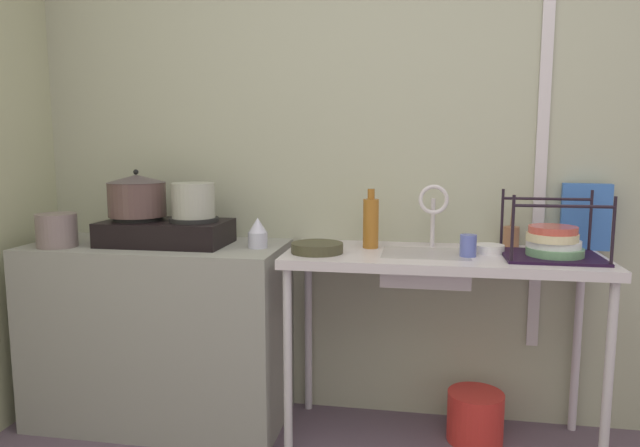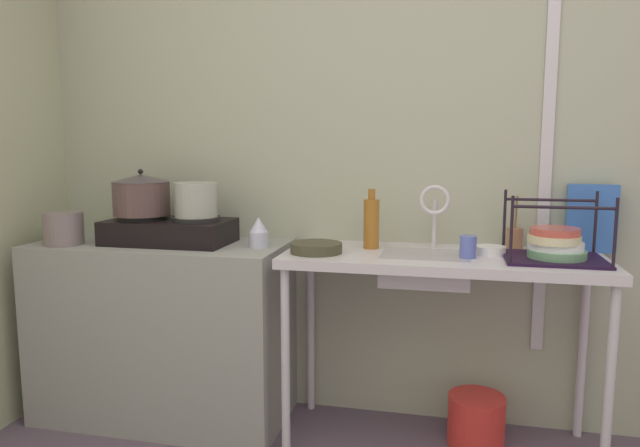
{
  "view_description": "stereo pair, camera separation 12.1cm",
  "coord_description": "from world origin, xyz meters",
  "px_view_note": "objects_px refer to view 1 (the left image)",
  "views": [
    {
      "loc": [
        -0.06,
        -0.9,
        1.3
      ],
      "look_at": [
        -0.48,
        1.52,
        0.96
      ],
      "focal_mm": 32.28,
      "sensor_mm": 36.0,
      "label": 1
    },
    {
      "loc": [
        0.06,
        -0.88,
        1.3
      ],
      "look_at": [
        -0.48,
        1.52,
        0.96
      ],
      "focal_mm": 32.28,
      "sensor_mm": 36.0,
      "label": 2
    }
  ],
  "objects_px": {
    "pot_on_left_burner": "(137,195)",
    "frying_pan": "(317,248)",
    "bottle_by_sink": "(371,222)",
    "utensil_jar": "(511,236)",
    "pot_beside_stove": "(57,230)",
    "percolator": "(258,233)",
    "cereal_box": "(586,217)",
    "sink_basin": "(425,267)",
    "pot_on_right_burner": "(193,200)",
    "cup_by_rack": "(468,245)",
    "dish_rack": "(553,244)",
    "bucket_on_floor": "(475,417)",
    "small_bowl_on_drainboard": "(489,249)",
    "stove": "(166,232)",
    "faucet": "(434,205)"
  },
  "relations": [
    {
      "from": "pot_on_right_burner",
      "to": "cup_by_rack",
      "type": "distance_m",
      "value": 1.21
    },
    {
      "from": "pot_on_right_burner",
      "to": "cup_by_rack",
      "type": "relative_size",
      "value": 2.15
    },
    {
      "from": "percolator",
      "to": "frying_pan",
      "type": "height_order",
      "value": "percolator"
    },
    {
      "from": "bottle_by_sink",
      "to": "bucket_on_floor",
      "type": "bearing_deg",
      "value": -4.01
    },
    {
      "from": "utensil_jar",
      "to": "frying_pan",
      "type": "bearing_deg",
      "value": -160.89
    },
    {
      "from": "cup_by_rack",
      "to": "small_bowl_on_drainboard",
      "type": "distance_m",
      "value": 0.13
    },
    {
      "from": "pot_beside_stove",
      "to": "percolator",
      "type": "relative_size",
      "value": 1.3
    },
    {
      "from": "sink_basin",
      "to": "cereal_box",
      "type": "relative_size",
      "value": 1.26
    },
    {
      "from": "pot_beside_stove",
      "to": "utensil_jar",
      "type": "distance_m",
      "value": 2.02
    },
    {
      "from": "sink_basin",
      "to": "utensil_jar",
      "type": "height_order",
      "value": "utensil_jar"
    },
    {
      "from": "pot_on_left_burner",
      "to": "pot_beside_stove",
      "type": "height_order",
      "value": "pot_on_left_burner"
    },
    {
      "from": "stove",
      "to": "pot_on_right_burner",
      "type": "distance_m",
      "value": 0.2
    },
    {
      "from": "percolator",
      "to": "bucket_on_floor",
      "type": "relative_size",
      "value": 0.55
    },
    {
      "from": "frying_pan",
      "to": "cereal_box",
      "type": "distance_m",
      "value": 1.17
    },
    {
      "from": "cereal_box",
      "to": "bucket_on_floor",
      "type": "relative_size",
      "value": 1.17
    },
    {
      "from": "utensil_jar",
      "to": "cereal_box",
      "type": "bearing_deg",
      "value": 0.48
    },
    {
      "from": "sink_basin",
      "to": "cup_by_rack",
      "type": "bearing_deg",
      "value": -14.16
    },
    {
      "from": "bottle_by_sink",
      "to": "cereal_box",
      "type": "height_order",
      "value": "cereal_box"
    },
    {
      "from": "bottle_by_sink",
      "to": "utensil_jar",
      "type": "height_order",
      "value": "bottle_by_sink"
    },
    {
      "from": "pot_beside_stove",
      "to": "cereal_box",
      "type": "distance_m",
      "value": 2.33
    },
    {
      "from": "percolator",
      "to": "dish_rack",
      "type": "relative_size",
      "value": 0.36
    },
    {
      "from": "stove",
      "to": "sink_basin",
      "type": "xyz_separation_m",
      "value": [
        1.16,
        -0.01,
        -0.12
      ]
    },
    {
      "from": "pot_on_right_burner",
      "to": "percolator",
      "type": "height_order",
      "value": "pot_on_right_burner"
    },
    {
      "from": "dish_rack",
      "to": "utensil_jar",
      "type": "relative_size",
      "value": 1.59
    },
    {
      "from": "bottle_by_sink",
      "to": "cereal_box",
      "type": "xyz_separation_m",
      "value": [
        0.92,
        0.13,
        0.03
      ]
    },
    {
      "from": "bucket_on_floor",
      "to": "dish_rack",
      "type": "bearing_deg",
      "value": -15.21
    },
    {
      "from": "pot_on_left_burner",
      "to": "bucket_on_floor",
      "type": "bearing_deg",
      "value": 1.55
    },
    {
      "from": "dish_rack",
      "to": "sink_basin",
      "type": "bearing_deg",
      "value": 177.18
    },
    {
      "from": "frying_pan",
      "to": "bucket_on_floor",
      "type": "distance_m",
      "value": 1.03
    },
    {
      "from": "cereal_box",
      "to": "bottle_by_sink",
      "type": "bearing_deg",
      "value": -163.76
    },
    {
      "from": "pot_on_right_burner",
      "to": "bottle_by_sink",
      "type": "bearing_deg",
      "value": 5.4
    },
    {
      "from": "pot_on_right_burner",
      "to": "cup_by_rack",
      "type": "xyz_separation_m",
      "value": [
        1.2,
        -0.05,
        -0.16
      ]
    },
    {
      "from": "stove",
      "to": "cereal_box",
      "type": "height_order",
      "value": "cereal_box"
    },
    {
      "from": "cup_by_rack",
      "to": "pot_on_left_burner",
      "type": "bearing_deg",
      "value": 178.07
    },
    {
      "from": "frying_pan",
      "to": "pot_on_right_burner",
      "type": "bearing_deg",
      "value": 172.14
    },
    {
      "from": "dish_rack",
      "to": "cereal_box",
      "type": "relative_size",
      "value": 1.32
    },
    {
      "from": "stove",
      "to": "bottle_by_sink",
      "type": "bearing_deg",
      "value": 4.61
    },
    {
      "from": "sink_basin",
      "to": "faucet",
      "type": "bearing_deg",
      "value": 75.69
    },
    {
      "from": "utensil_jar",
      "to": "dish_rack",
      "type": "bearing_deg",
      "value": -62.02
    },
    {
      "from": "faucet",
      "to": "cereal_box",
      "type": "bearing_deg",
      "value": 7.8
    },
    {
      "from": "pot_on_right_burner",
      "to": "pot_beside_stove",
      "type": "xyz_separation_m",
      "value": [
        -0.59,
        -0.14,
        -0.13
      ]
    },
    {
      "from": "pot_on_left_burner",
      "to": "pot_beside_stove",
      "type": "xyz_separation_m",
      "value": [
        -0.32,
        -0.14,
        -0.15
      ]
    },
    {
      "from": "pot_on_left_burner",
      "to": "cereal_box",
      "type": "distance_m",
      "value": 1.99
    },
    {
      "from": "bottle_by_sink",
      "to": "pot_on_right_burner",
      "type": "bearing_deg",
      "value": -174.6
    },
    {
      "from": "pot_on_left_burner",
      "to": "frying_pan",
      "type": "distance_m",
      "value": 0.88
    },
    {
      "from": "faucet",
      "to": "dish_rack",
      "type": "distance_m",
      "value": 0.51
    },
    {
      "from": "small_bowl_on_drainboard",
      "to": "dish_rack",
      "type": "bearing_deg",
      "value": -15.77
    },
    {
      "from": "frying_pan",
      "to": "cereal_box",
      "type": "height_order",
      "value": "cereal_box"
    },
    {
      "from": "pot_on_right_burner",
      "to": "utensil_jar",
      "type": "xyz_separation_m",
      "value": [
        1.4,
        0.21,
        -0.16
      ]
    },
    {
      "from": "cup_by_rack",
      "to": "bottle_by_sink",
      "type": "xyz_separation_m",
      "value": [
        -0.41,
        0.12,
        0.07
      ]
    }
  ]
}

